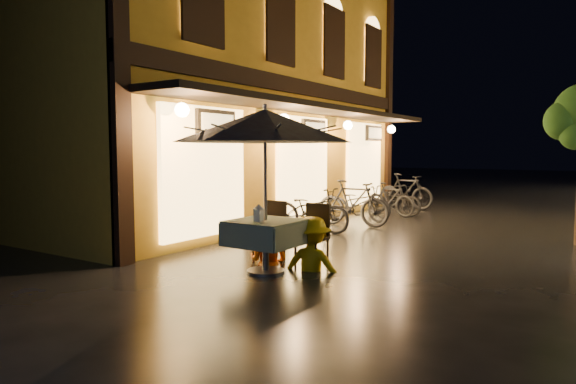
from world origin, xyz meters
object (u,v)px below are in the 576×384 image
Objects in this scene: patio_umbrella at (265,126)px; bicycle_0 at (310,210)px; cafe_table at (266,233)px; person_yellow at (313,218)px; person_orange at (268,219)px; table_lantern at (259,212)px.

bicycle_0 is (-1.38, 3.61, -1.66)m from patio_umbrella.
person_yellow is at bearing 49.01° from cafe_table.
person_orange is 0.75× the size of bicycle_0.
table_lantern reaches higher than bicycle_0.
person_orange is at bearing 121.76° from patio_umbrella.
bicycle_0 is (-1.85, 3.07, -0.29)m from person_yellow.
patio_umbrella is 1.24m from table_lantern.
cafe_table is 0.38× the size of patio_umbrella.
cafe_table is at bearing 37.21° from person_yellow.
table_lantern is at bearing 44.64° from person_yellow.
person_yellow is 3.59m from bicycle_0.
patio_umbrella is 1.59m from person_orange.
table_lantern is 0.18× the size of person_orange.
person_orange is at bearing 115.36° from table_lantern.
person_orange reaches higher than cafe_table.
cafe_table is 0.53× the size of bicycle_0.
cafe_table is 0.70× the size of person_orange.
bicycle_0 reaches higher than cafe_table.
table_lantern is 0.87m from person_yellow.
table_lantern is (-0.00, -0.17, 0.33)m from cafe_table.
patio_umbrella is (0.00, -0.00, 1.56)m from cafe_table.
patio_umbrella is 1.88× the size of person_orange.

